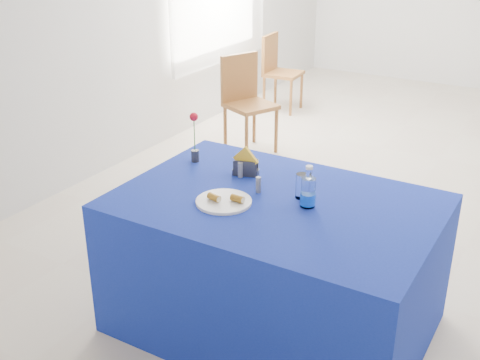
# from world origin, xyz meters

# --- Properties ---
(floor) EXTENTS (7.00, 7.00, 0.00)m
(floor) POSITION_xyz_m (0.00, 0.00, 0.00)
(floor) COLOR beige
(floor) RESTS_ON ground
(plate) EXTENTS (0.28, 0.28, 0.01)m
(plate) POSITION_xyz_m (-0.41, -2.34, 0.77)
(plate) COLOR white
(plate) RESTS_ON blue_table
(drinking_glass) EXTENTS (0.06, 0.06, 0.13)m
(drinking_glass) POSITION_xyz_m (-0.10, -2.09, 0.82)
(drinking_glass) COLOR white
(drinking_glass) RESTS_ON blue_table
(salt_shaker) EXTENTS (0.03, 0.03, 0.08)m
(salt_shaker) POSITION_xyz_m (-0.50, -2.03, 0.80)
(salt_shaker) COLOR gray
(salt_shaker) RESTS_ON blue_table
(pepper_shaker) EXTENTS (0.03, 0.03, 0.08)m
(pepper_shaker) POSITION_xyz_m (-0.32, -2.15, 0.80)
(pepper_shaker) COLOR slate
(pepper_shaker) RESTS_ON blue_table
(blue_table) EXTENTS (1.60, 1.10, 0.76)m
(blue_table) POSITION_xyz_m (-0.20, -2.18, 0.38)
(blue_table) COLOR navy
(blue_table) RESTS_ON floor
(water_bottle) EXTENTS (0.08, 0.08, 0.21)m
(water_bottle) POSITION_xyz_m (-0.04, -2.16, 0.83)
(water_bottle) COLOR silver
(water_bottle) RESTS_ON blue_table
(napkin_holder) EXTENTS (0.16, 0.10, 0.17)m
(napkin_holder) POSITION_xyz_m (-0.49, -1.98, 0.81)
(napkin_holder) COLOR #35353A
(napkin_holder) RESTS_ON blue_table
(rose_vase) EXTENTS (0.05, 0.05, 0.30)m
(rose_vase) POSITION_xyz_m (-0.85, -1.96, 0.90)
(rose_vase) COLOR #27272C
(rose_vase) RESTS_ON blue_table
(chair_win_a) EXTENTS (0.53, 0.53, 0.90)m
(chair_win_a) POSITION_xyz_m (-1.69, 0.09, 0.52)
(chair_win_a) COLOR #9B5F2D
(chair_win_a) RESTS_ON floor
(chair_win_b) EXTENTS (0.41, 0.41, 0.85)m
(chair_win_b) POSITION_xyz_m (-2.03, 1.38, 0.49)
(chair_win_b) COLOR #9B5F2D
(chair_win_b) RESTS_ON floor
(banana_pieces) EXTENTS (0.18, 0.09, 0.04)m
(banana_pieces) POSITION_xyz_m (-0.40, -2.35, 0.79)
(banana_pieces) COLOR gold
(banana_pieces) RESTS_ON plate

